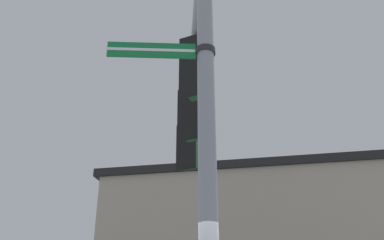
{
  "coord_description": "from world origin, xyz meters",
  "views": [
    {
      "loc": [
        1.85,
        -4.28,
        1.51
      ],
      "look_at": [
        -1.8,
        3.34,
        5.54
      ],
      "focal_mm": 40.15,
      "sensor_mm": 36.0,
      "label": 1
    }
  ],
  "objects": [
    {
      "name": "traffic_light_mid_outer",
      "position": [
        -2.57,
        4.81,
        5.54
      ],
      "size": [
        0.54,
        0.49,
        1.31
      ],
      "color": "black"
    },
    {
      "name": "traffic_light_nearest_pole",
      "position": [
        -0.81,
        1.53,
        5.54
      ],
      "size": [
        0.54,
        0.49,
        1.31
      ],
      "color": "black"
    },
    {
      "name": "mast_arm",
      "position": [
        -1.54,
        2.87,
        6.34
      ],
      "size": [
        3.27,
        5.85,
        0.21
      ],
      "primitive_type": "cylinder",
      "rotation": [
        0.0,
        1.57,
        2.06
      ],
      "color": "gray"
    },
    {
      "name": "traffic_light_mid_inner",
      "position": [
        -1.69,
        3.17,
        5.54
      ],
      "size": [
        0.54,
        0.49,
        1.31
      ],
      "color": "black"
    },
    {
      "name": "signal_pole",
      "position": [
        0.0,
        0.0,
        3.43
      ],
      "size": [
        0.22,
        0.22,
        6.86
      ],
      "primitive_type": "cylinder",
      "color": "gray",
      "rests_on": "ground"
    },
    {
      "name": "street_name_sign",
      "position": [
        -0.37,
        -0.2,
        4.72
      ],
      "size": [
        1.26,
        0.75,
        0.22
      ],
      "color": "#147238"
    }
  ]
}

